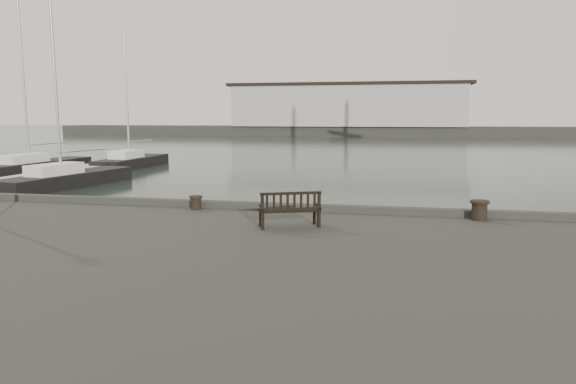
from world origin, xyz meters
name	(u,v)px	position (x,y,z in m)	size (l,w,h in m)	color
ground	(338,269)	(0.00, 0.00, 0.00)	(400.00, 400.00, 0.00)	black
breakwater	(364,115)	(-4.56, 92.00, 4.30)	(140.00, 9.50, 12.20)	#383530
bench	(289,216)	(-0.88, -2.15, 1.81)	(1.44, 0.96, 0.79)	black
bollard_left	(196,203)	(-3.75, -0.50, 1.74)	(0.34, 0.34, 0.36)	black
bollard_right	(479,210)	(3.40, -0.50, 1.80)	(0.45, 0.45, 0.47)	black
yacht_b	(35,169)	(-23.77, 19.06, 0.25)	(2.81, 9.99, 13.06)	black
yacht_c	(68,183)	(-16.86, 12.83, 0.25)	(3.54, 8.96, 11.87)	black
yacht_d	(132,164)	(-18.82, 23.97, 0.23)	(2.31, 8.42, 10.73)	black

